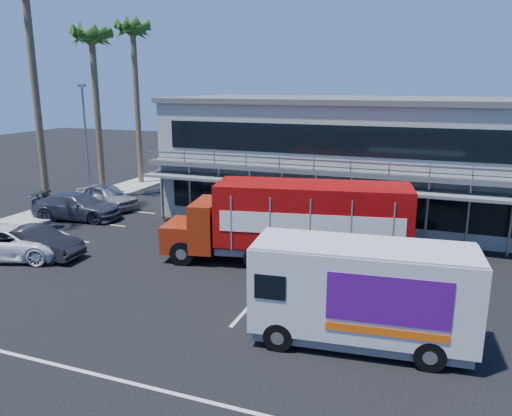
% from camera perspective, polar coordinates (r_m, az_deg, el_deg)
% --- Properties ---
extents(ground, '(120.00, 120.00, 0.00)m').
position_cam_1_polar(ground, '(20.00, -5.93, -9.99)').
color(ground, black).
rests_on(ground, ground).
extents(building, '(22.40, 12.00, 7.30)m').
position_cam_1_polar(building, '(31.97, 11.02, 5.74)').
color(building, '#9AA194').
rests_on(building, ground).
extents(curb_strip, '(3.00, 32.00, 0.16)m').
position_cam_1_polar(curb_strip, '(33.25, -24.75, -1.28)').
color(curb_strip, '#A5A399').
rests_on(curb_strip, ground).
extents(palm_d, '(2.80, 2.80, 14.75)m').
position_cam_1_polar(palm_d, '(34.14, -24.80, 20.70)').
color(palm_d, brown).
rests_on(palm_d, ground).
extents(palm_e, '(2.80, 2.80, 12.25)m').
position_cam_1_polar(palm_e, '(37.34, -18.21, 17.13)').
color(palm_e, brown).
rests_on(palm_e, ground).
extents(palm_f, '(2.80, 2.80, 13.25)m').
position_cam_1_polar(palm_f, '(42.07, -13.85, 18.21)').
color(palm_f, brown).
rests_on(palm_f, ground).
extents(light_pole_far, '(0.50, 0.25, 8.09)m').
position_cam_1_polar(light_pole_far, '(35.57, -18.85, 7.45)').
color(light_pole_far, gray).
rests_on(light_pole_far, ground).
extents(red_truck, '(11.50, 4.61, 3.78)m').
position_cam_1_polar(red_truck, '(22.80, 4.50, -1.38)').
color(red_truck, maroon).
rests_on(red_truck, ground).
extents(white_van, '(7.04, 3.06, 3.34)m').
position_cam_1_polar(white_van, '(16.15, 11.98, -9.45)').
color(white_van, silver).
rests_on(white_van, ground).
extents(parked_car_b, '(4.59, 1.84, 1.48)m').
position_cam_1_polar(parked_car_b, '(26.04, -23.80, -3.66)').
color(parked_car_b, black).
rests_on(parked_car_b, ground).
extents(parked_car_c, '(6.22, 4.32, 1.58)m').
position_cam_1_polar(parked_car_c, '(26.48, -25.99, -3.50)').
color(parked_car_c, white).
rests_on(parked_car_c, ground).
extents(parked_car_d, '(5.79, 2.98, 1.61)m').
position_cam_1_polar(parked_car_d, '(32.53, -19.79, 0.19)').
color(parked_car_d, '#303340').
rests_on(parked_car_d, ground).
extents(parked_car_e, '(5.14, 3.06, 1.64)m').
position_cam_1_polar(parked_car_e, '(34.72, -16.70, 1.29)').
color(parked_car_e, gray).
rests_on(parked_car_e, ground).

